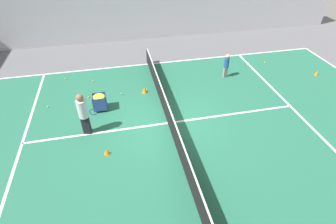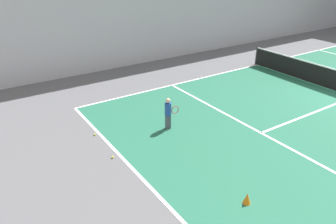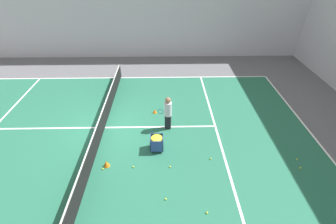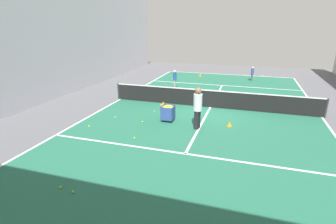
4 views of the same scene
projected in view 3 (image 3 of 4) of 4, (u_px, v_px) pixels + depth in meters
The scene contains 20 objects.
ground_plane at pixel (105, 128), 11.43m from camera, with size 32.11×32.11×0.00m, color #5B5B60.
court_playing_area at pixel (105, 128), 11.43m from camera, with size 10.87×20.56×0.00m.
line_baseline_far at pixel (304, 125), 11.59m from camera, with size 10.87×0.10×0.00m, color white.
line_sideline_left at pixel (121, 78), 15.81m from camera, with size 0.10×20.56×0.00m, color white.
line_service_far at pixel (215, 126), 11.51m from camera, with size 10.87×0.10×0.00m, color white.
line_centre_service at pixel (105, 128), 11.42m from camera, with size 0.10×11.31×0.00m, color white.
hall_enclosure_left at pixel (122, 3), 16.47m from camera, with size 0.15×28.41×8.28m.
tennis_net at pixel (103, 120), 11.13m from camera, with size 11.17×0.10×0.97m.
coach_at_net at pixel (168, 111), 10.79m from camera, with size 0.44×0.73×1.83m.
ball_cart at pixel (157, 141), 9.89m from camera, with size 0.55×0.57×0.75m.
training_cone_1 at pixel (106, 164), 9.33m from camera, with size 0.26×0.26×0.28m, color orange.
training_cone_2 at pixel (155, 111), 12.40m from camera, with size 0.23×0.23×0.21m, color orange.
tennis_ball_0 at pixel (300, 168), 9.29m from camera, with size 0.07×0.07×0.07m, color yellow.
tennis_ball_1 at pixel (133, 167), 9.33m from camera, with size 0.07×0.07×0.07m, color yellow.
tennis_ball_2 at pixel (211, 159), 9.69m from camera, with size 0.07×0.07×0.07m, color yellow.
tennis_ball_3 at pixel (170, 167), 9.34m from camera, with size 0.07×0.07×0.07m, color yellow.
tennis_ball_4 at pixel (297, 159), 9.66m from camera, with size 0.07×0.07×0.07m, color yellow.
tennis_ball_8 at pixel (207, 213), 7.71m from camera, with size 0.07×0.07×0.07m, color yellow.
tennis_ball_9 at pixel (103, 169), 9.25m from camera, with size 0.07×0.07×0.07m, color yellow.
tennis_ball_11 at pixel (166, 199), 8.13m from camera, with size 0.07×0.07×0.07m, color yellow.
Camera 3 is at (8.81, 3.05, 7.39)m, focal length 24.00 mm.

